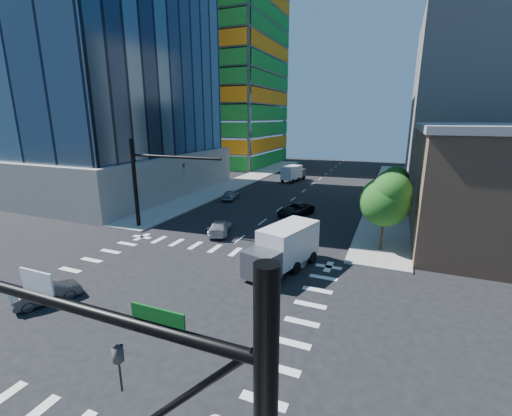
% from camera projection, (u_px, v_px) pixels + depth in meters
% --- Properties ---
extents(ground, '(160.00, 160.00, 0.00)m').
position_uv_depth(ground, '(160.00, 299.00, 21.66)').
color(ground, black).
rests_on(ground, ground).
extents(road_markings, '(20.00, 20.00, 0.01)m').
position_uv_depth(road_markings, '(160.00, 299.00, 21.66)').
color(road_markings, silver).
rests_on(road_markings, ground).
extents(sidewalk_ne, '(5.00, 60.00, 0.15)m').
position_uv_depth(sidewalk_ne, '(389.00, 192.00, 52.84)').
color(sidewalk_ne, gray).
rests_on(sidewalk_ne, ground).
extents(sidewalk_nw, '(5.00, 60.00, 0.15)m').
position_uv_depth(sidewalk_nw, '(242.00, 181.00, 62.01)').
color(sidewalk_nw, gray).
rests_on(sidewalk_nw, ground).
extents(construction_building, '(25.16, 34.50, 70.60)m').
position_uv_depth(construction_building, '(222.00, 59.00, 80.83)').
color(construction_building, slate).
rests_on(construction_building, ground).
extents(bg_building_ne, '(24.00, 30.00, 28.00)m').
position_uv_depth(bg_building_ne, '(492.00, 100.00, 57.38)').
color(bg_building_ne, slate).
rests_on(bg_building_ne, ground).
extents(signal_mast_nw, '(10.20, 0.40, 9.00)m').
position_uv_depth(signal_mast_nw, '(146.00, 176.00, 34.21)').
color(signal_mast_nw, black).
rests_on(signal_mast_nw, sidewalk_nw).
extents(tree_south, '(4.16, 4.16, 6.82)m').
position_uv_depth(tree_south, '(387.00, 198.00, 28.27)').
color(tree_south, '#382316').
rests_on(tree_south, sidewalk_ne).
extents(tree_north, '(3.54, 3.52, 5.78)m').
position_uv_depth(tree_north, '(393.00, 182.00, 39.07)').
color(tree_north, '#382316').
rests_on(tree_north, sidewalk_ne).
extents(car_nb_far, '(3.82, 5.77, 1.47)m').
position_uv_depth(car_nb_far, '(296.00, 210.00, 40.02)').
color(car_nb_far, black).
rests_on(car_nb_far, ground).
extents(car_sb_near, '(3.19, 4.97, 1.34)m').
position_uv_depth(car_sb_near, '(220.00, 227.00, 33.81)').
color(car_sb_near, '#B6B6B6').
rests_on(car_sb_near, ground).
extents(car_sb_mid, '(2.10, 4.15, 1.36)m').
position_uv_depth(car_sb_mid, '(230.00, 195.00, 47.94)').
color(car_sb_mid, gray).
rests_on(car_sb_mid, ground).
extents(car_sb_cross, '(2.80, 4.01, 1.25)m').
position_uv_depth(car_sb_cross, '(47.00, 293.00, 21.21)').
color(car_sb_cross, '#49494D').
rests_on(car_sb_cross, ground).
extents(box_truck_near, '(4.29, 6.79, 3.30)m').
position_uv_depth(box_truck_near, '(281.00, 252.00, 25.41)').
color(box_truck_near, black).
rests_on(box_truck_near, ground).
extents(box_truck_far, '(3.35, 5.75, 2.83)m').
position_uv_depth(box_truck_far, '(294.00, 174.00, 61.98)').
color(box_truck_far, black).
rests_on(box_truck_far, ground).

